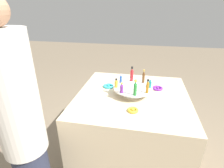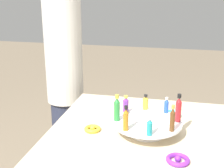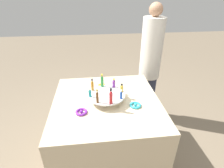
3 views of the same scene
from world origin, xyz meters
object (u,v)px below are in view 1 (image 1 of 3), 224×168
Objects in this scene: bottle_purple at (122,88)px; ribbon_bow_purple at (157,88)px; bottle_green at (135,88)px; bottle_brown at (144,77)px; bottle_gold at (116,83)px; ribbon_bow_teal at (108,86)px; bottle_amber at (147,87)px; person_figure at (23,131)px; bottle_blue at (121,79)px; bottle_red at (132,74)px; bottle_teal at (150,83)px; display_stand at (133,89)px; ribbon_bow_gold at (133,110)px.

ribbon_bow_purple is (0.31, 0.28, -0.10)m from bottle_purple.
bottle_green is 1.05× the size of bottle_brown.
bottle_purple is 1.11× the size of bottle_gold.
ribbon_bow_teal is at bearing -174.89° from ribbon_bow_purple.
bottle_amber is 0.96m from person_figure.
bottle_blue is 0.92m from person_figure.
bottle_blue is 0.12m from bottle_gold.
bottle_red reaches higher than ribbon_bow_purple.
bottle_teal is at bearing -34.61° from bottle_red.
bottle_green is at bearing -79.61° from display_stand.
bottle_teal is 0.30m from bottle_gold.
bottle_teal is 0.60× the size of bottle_red.
bottle_amber is (0.10, 0.06, -0.01)m from bottle_green.
bottle_green is 0.21m from bottle_teal.
bottle_gold is (-0.27, 0.06, -0.02)m from bottle_amber.
ribbon_bow_gold is at bearing -114.89° from ribbon_bow_purple.
bottle_amber reaches higher than display_stand.
ribbon_bow_gold is (-0.12, -0.30, -0.10)m from bottle_teal.
ribbon_bow_gold is at bearing -84.89° from display_stand.
ribbon_bow_gold is at bearing -54.15° from bottle_purple.
bottle_purple is 0.76× the size of bottle_amber.
bottle_gold is (-0.06, 0.10, -0.00)m from bottle_purple.
display_stand is 2.86× the size of bottle_amber.
bottle_brown is at bearing 77.89° from bottle_green.
bottle_green is at bearing -34.61° from bottle_gold.
bottle_teal reaches higher than display_stand.
bottle_teal is 0.67× the size of bottle_brown.
bottle_blue is 0.83× the size of ribbon_bow_teal.
ribbon_bow_purple is at bearing 11.93° from bottle_blue.
bottle_amber is at bearing 62.56° from ribbon_bow_gold.
bottle_teal reaches higher than bottle_gold.
ribbon_bow_purple is at bearing 56.99° from bottle_green.
bottle_amber is (0.12, -0.09, 0.08)m from display_stand.
ribbon_bow_gold is 0.82× the size of ribbon_bow_teal.
bottle_red is 1.39× the size of ribbon_bow_teal.
person_figure is (-0.75, -0.59, -0.10)m from bottle_amber.
bottle_amber is 0.94× the size of bottle_brown.
bottle_amber is at bearing -112.82° from ribbon_bow_purple.
bottle_brown is (-0.06, 0.10, 0.02)m from bottle_teal.
ribbon_bow_purple is (0.35, 0.07, -0.10)m from bottle_blue.
person_figure reaches higher than bottle_teal.
bottle_teal reaches higher than ribbon_bow_teal.
bottle_red is 0.29m from ribbon_bow_purple.
ribbon_bow_teal is at bearing 166.24° from bottle_blue.
ribbon_bow_purple is (0.20, 0.44, 0.00)m from ribbon_bow_gold.
bottle_amber is 1.42× the size of bottle_blue.
bottle_blue is at bearing 112.33° from ribbon_bow_gold.
bottle_purple reaches higher than bottle_teal.
bottle_amber is 1.46× the size of bottle_gold.
ribbon_bow_teal is at bearing 136.48° from bottle_green.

